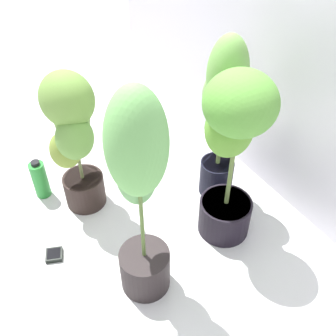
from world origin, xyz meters
TOP-DOWN VIEW (x-y plane):
  - ground_plane at (0.00, 0.00)m, footprint 8.00×8.00m
  - mylar_back_wall at (0.00, 0.86)m, footprint 3.20×0.01m
  - potted_plant_front_left at (-0.28, -0.12)m, footprint 0.40×0.34m
  - potted_plant_front_right at (0.34, -0.08)m, footprint 0.32×0.32m
  - potted_plant_back_center at (0.02, 0.56)m, footprint 0.35×0.24m
  - potted_plant_back_right at (0.26, 0.43)m, footprint 0.43×0.43m
  - hygrometer_box at (-0.01, -0.40)m, footprint 0.10×0.10m
  - nutrient_bottle at (-0.46, -0.31)m, footprint 0.08×0.08m

SIDE VIEW (x-z plane):
  - ground_plane at x=0.00m, z-range 0.00..0.00m
  - hygrometer_box at x=-0.01m, z-range 0.00..0.03m
  - nutrient_bottle at x=-0.46m, z-range -0.01..0.24m
  - potted_plant_front_left at x=-0.28m, z-range 0.07..0.88m
  - potted_plant_back_center at x=0.02m, z-range 0.07..1.02m
  - potted_plant_back_right at x=0.26m, z-range 0.10..1.01m
  - potted_plant_front_right at x=0.34m, z-range 0.07..1.12m
  - mylar_back_wall at x=0.00m, z-range 0.00..2.00m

